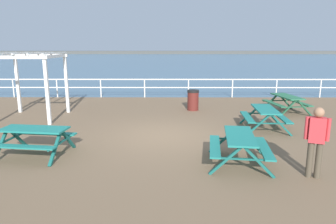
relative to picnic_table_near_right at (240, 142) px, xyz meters
The scene contains 11 objects.
ground_plane 3.27m from the picnic_table_near_right, 128.18° to the left, with size 30.00×24.00×0.20m, color brown.
sea_band 55.30m from the picnic_table_near_right, 92.05° to the left, with size 142.00×90.00×0.01m, color #476B84.
distant_shoreline 98.28m from the picnic_table_near_right, 91.15° to the left, with size 142.00×6.00×1.80m, color #4C4C47.
seaward_railing 10.45m from the picnic_table_near_right, 100.90° to the left, with size 23.07×0.07×1.08m.
picnic_table_near_right is the anchor object (origin of this frame).
picnic_table_far_left 7.03m from the picnic_table_near_right, 60.38° to the left, with size 1.79×2.02×0.80m.
picnic_table_far_right 3.71m from the picnic_table_near_right, 63.55° to the left, with size 1.65×1.90×0.80m.
picnic_table_corner 5.55m from the picnic_table_near_right, behind, with size 1.97×1.73×0.80m.
visitor 1.78m from the picnic_table_near_right, 28.58° to the right, with size 0.50×0.33×1.66m.
lattice_pergola 9.16m from the picnic_table_near_right, 146.04° to the left, with size 2.45×2.57×2.70m.
litter_bin 6.71m from the picnic_table_near_right, 95.95° to the left, with size 0.55×0.55×0.95m.
Camera 1 is at (0.19, -10.04, 3.02)m, focal length 32.94 mm.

